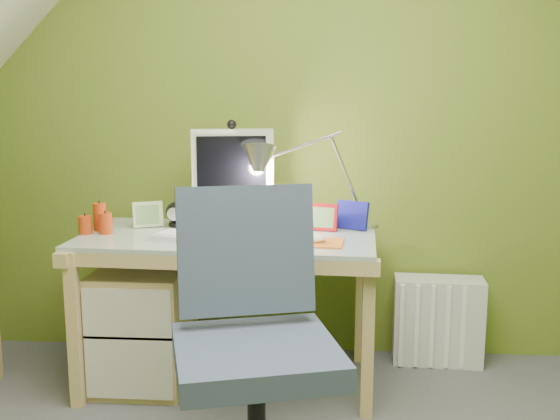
# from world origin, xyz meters

# --- Properties ---
(wall_back) EXTENTS (3.20, 0.01, 2.40)m
(wall_back) POSITION_xyz_m (0.00, 1.60, 1.20)
(wall_back) COLOR olive
(wall_back) RESTS_ON floor
(desk) EXTENTS (1.34, 0.73, 0.70)m
(desk) POSITION_xyz_m (-0.25, 1.19, 0.35)
(desk) COLOR tan
(desk) RESTS_ON floor
(monitor) EXTENTS (0.38, 0.26, 0.47)m
(monitor) POSITION_xyz_m (-0.25, 1.37, 0.94)
(monitor) COLOR beige
(monitor) RESTS_ON desk
(speaker_left) EXTENTS (0.12, 0.12, 0.12)m
(speaker_left) POSITION_xyz_m (-0.52, 1.35, 0.76)
(speaker_left) COLOR black
(speaker_left) RESTS_ON desk
(speaker_right) EXTENTS (0.12, 0.12, 0.12)m
(speaker_right) POSITION_xyz_m (0.02, 1.35, 0.76)
(speaker_right) COLOR black
(speaker_right) RESTS_ON desk
(keyboard) EXTENTS (0.47, 0.29, 0.02)m
(keyboard) POSITION_xyz_m (-0.33, 1.05, 0.71)
(keyboard) COLOR silver
(keyboard) RESTS_ON desk
(mousepad) EXTENTS (0.28, 0.21, 0.01)m
(mousepad) POSITION_xyz_m (0.13, 1.05, 0.70)
(mousepad) COLOR orange
(mousepad) RESTS_ON desk
(mouse) EXTENTS (0.13, 0.10, 0.04)m
(mouse) POSITION_xyz_m (0.13, 1.05, 0.72)
(mouse) COLOR white
(mouse) RESTS_ON mousepad
(amber_tumbler) EXTENTS (0.07, 0.07, 0.09)m
(amber_tumbler) POSITION_xyz_m (-0.07, 1.11, 0.75)
(amber_tumbler) COLOR brown
(amber_tumbler) RESTS_ON desk
(candle_cluster) EXTENTS (0.19, 0.17, 0.13)m
(candle_cluster) POSITION_xyz_m (-0.85, 1.20, 0.76)
(candle_cluster) COLOR #BB3610
(candle_cluster) RESTS_ON desk
(photo_frame_red) EXTENTS (0.15, 0.06, 0.12)m
(photo_frame_red) POSITION_xyz_m (0.17, 1.31, 0.76)
(photo_frame_red) COLOR red
(photo_frame_red) RESTS_ON desk
(photo_frame_blue) EXTENTS (0.15, 0.09, 0.13)m
(photo_frame_blue) POSITION_xyz_m (0.31, 1.35, 0.77)
(photo_frame_blue) COLOR #151794
(photo_frame_blue) RESTS_ON desk
(photo_frame_green) EXTENTS (0.14, 0.07, 0.12)m
(photo_frame_green) POSITION_xyz_m (-0.65, 1.33, 0.76)
(photo_frame_green) COLOR #BDCD8D
(photo_frame_green) RESTS_ON desk
(desk_lamp) EXTENTS (0.65, 0.38, 0.65)m
(desk_lamp) POSITION_xyz_m (0.20, 1.37, 1.03)
(desk_lamp) COLOR silver
(desk_lamp) RESTS_ON desk
(task_chair) EXTENTS (0.72, 0.72, 1.05)m
(task_chair) POSITION_xyz_m (-0.03, 0.31, 0.53)
(task_chair) COLOR #38445C
(task_chair) RESTS_ON floor
(radiator) EXTENTS (0.44, 0.20, 0.43)m
(radiator) POSITION_xyz_m (0.75, 1.48, 0.22)
(radiator) COLOR beige
(radiator) RESTS_ON floor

